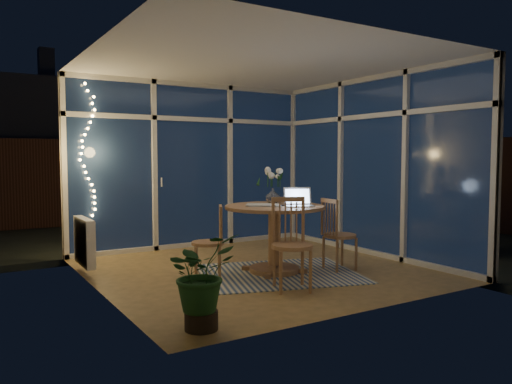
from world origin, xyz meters
TOP-DOWN VIEW (x-y plane):
  - floor at (0.00, 0.00)m, footprint 4.00×4.00m
  - ceiling at (0.00, 0.00)m, footprint 4.00×4.00m
  - wall_back at (0.00, 2.00)m, footprint 4.00×0.04m
  - wall_front at (0.00, -2.00)m, footprint 4.00×0.04m
  - wall_left at (-2.00, 0.00)m, footprint 0.04×4.00m
  - wall_right at (2.00, 0.00)m, footprint 0.04×4.00m
  - window_wall_back at (0.00, 1.96)m, footprint 4.00×0.10m
  - window_wall_right at (1.96, 0.00)m, footprint 0.10×4.00m
  - radiator at (-1.94, 0.90)m, footprint 0.10×0.70m
  - fairy_lights at (-1.65, 1.88)m, footprint 0.24×0.10m
  - garden_patio at (0.50, 5.00)m, footprint 12.00×6.00m
  - garden_fence at (0.00, 5.50)m, footprint 11.00×0.08m
  - neighbour_roof at (0.30, 8.50)m, footprint 7.00×3.00m
  - garden_shrubs at (-0.80, 3.40)m, footprint 0.90×0.90m
  - rug at (0.09, -0.35)m, footprint 2.24×1.99m
  - dining_table at (0.09, -0.25)m, footprint 1.53×1.53m
  - chair_left at (-0.73, -0.05)m, footprint 0.54×0.54m
  - chair_right at (0.88, -0.56)m, footprint 0.46×0.46m
  - chair_front at (-0.21, -1.04)m, footprint 0.61×0.61m
  - laptop at (0.28, -0.51)m, footprint 0.43×0.40m
  - flower_vase at (0.26, 0.05)m, footprint 0.25×0.25m
  - bowl at (0.53, -0.25)m, footprint 0.19×0.19m
  - newspapers at (-0.03, -0.22)m, footprint 0.50×0.46m
  - phone at (0.11, -0.32)m, footprint 0.11×0.07m
  - potted_plant at (-1.57, -1.65)m, footprint 0.63×0.57m

SIDE VIEW (x-z plane):
  - garden_patio at x=0.50m, z-range -0.11..-0.01m
  - floor at x=0.00m, z-range 0.00..0.00m
  - rug at x=0.09m, z-range 0.00..0.01m
  - potted_plant at x=-1.57m, z-range 0.00..0.76m
  - radiator at x=-1.94m, z-range 0.11..0.69m
  - dining_table at x=0.09m, z-range 0.00..0.84m
  - chair_left at x=-0.73m, z-range 0.00..0.87m
  - garden_shrubs at x=-0.80m, z-range 0.00..0.90m
  - chair_right at x=0.88m, z-range 0.00..0.93m
  - chair_front at x=-0.21m, z-range 0.00..1.01m
  - phone at x=0.11m, z-range 0.84..0.85m
  - newspapers at x=-0.03m, z-range 0.84..0.85m
  - bowl at x=0.53m, z-range 0.84..0.87m
  - garden_fence at x=0.00m, z-range 0.00..1.80m
  - flower_vase at x=0.26m, z-range 0.84..1.05m
  - laptop at x=0.28m, z-range 0.84..1.08m
  - wall_back at x=0.00m, z-range 0.00..2.60m
  - wall_front at x=0.00m, z-range 0.00..2.60m
  - wall_left at x=-2.00m, z-range 0.00..2.60m
  - wall_right at x=2.00m, z-range 0.00..2.60m
  - window_wall_back at x=0.00m, z-range 0.00..2.60m
  - window_wall_right at x=1.96m, z-range 0.00..2.60m
  - fairy_lights at x=-1.65m, z-range 0.60..2.45m
  - neighbour_roof at x=0.30m, z-range 1.10..3.30m
  - ceiling at x=0.00m, z-range 2.60..2.60m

